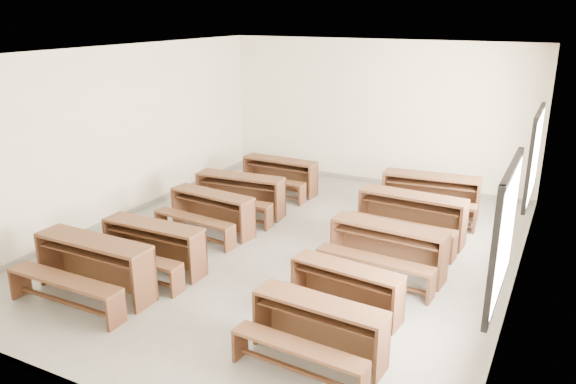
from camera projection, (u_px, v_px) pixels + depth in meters
The scene contains 11 objects.
room at pixel (293, 122), 8.63m from camera, with size 8.50×8.50×3.20m.
desk_set_0 at pixel (92, 264), 7.71m from camera, with size 1.80×0.93×0.81m.
desk_set_1 at pixel (152, 244), 8.45m from camera, with size 1.66×0.87×0.74m.
desk_set_2 at pixel (210, 210), 9.92m from camera, with size 1.69×1.00×0.73m.
desk_set_3 at pixel (239, 192), 10.78m from camera, with size 1.79×1.03×0.78m.
desk_set_4 at pixel (279, 173), 12.08m from camera, with size 1.66×0.89×0.74m.
desk_set_5 at pixel (317, 326), 6.30m from camera, with size 1.61×0.91×0.70m.
desk_set_6 at pixel (345, 287), 7.23m from camera, with size 1.56×0.92×0.67m.
desk_set_7 at pixel (387, 246), 8.32m from camera, with size 1.78×1.00×0.78m.
desk_set_8 at pixel (411, 214), 9.56m from camera, with size 1.85×1.03×0.81m.
desk_set_9 at pixel (430, 193), 10.68m from camera, with size 1.88×1.10×0.81m.
Camera 1 is at (3.92, -7.63, 3.81)m, focal length 35.00 mm.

